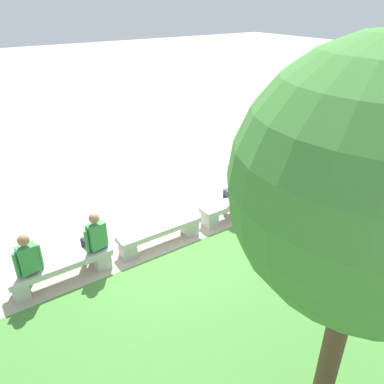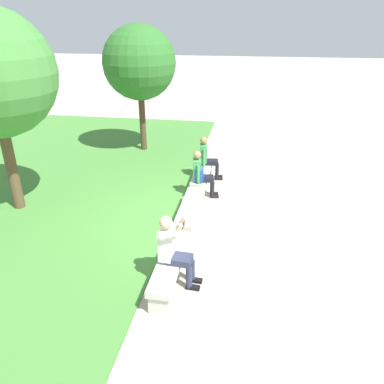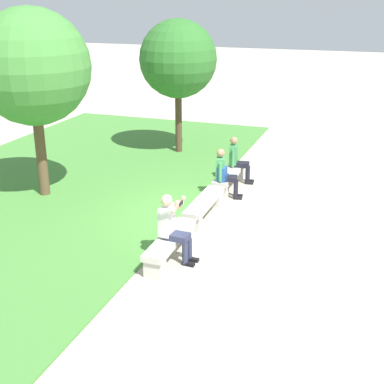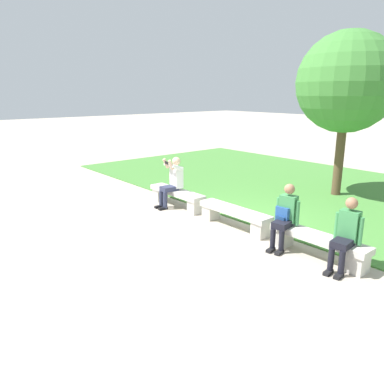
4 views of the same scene
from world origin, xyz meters
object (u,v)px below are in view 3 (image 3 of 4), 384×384
at_px(person_companion, 237,158).
at_px(person_photographer, 173,225).
at_px(backpack, 222,174).
at_px(tree_behind_wall, 32,67).
at_px(bench_main, 170,243).
at_px(bench_mid, 229,177).
at_px(person_distant, 225,172).
at_px(tree_left_background, 178,59).
at_px(bench_near, 204,205).

bearing_deg(person_companion, person_photographer, -179.86).
bearing_deg(backpack, tree_behind_wall, 106.78).
height_order(bench_main, person_photographer, person_photographer).
distance_m(bench_mid, person_companion, 0.66).
bearing_deg(person_distant, bench_mid, 5.33).
xyz_separation_m(backpack, tree_left_background, (3.51, 2.49, 2.32)).
relative_size(person_photographer, person_distant, 1.05).
bearing_deg(person_distant, person_companion, -0.04).
distance_m(bench_near, person_distant, 1.45).
height_order(bench_main, tree_left_background, tree_left_background).
xyz_separation_m(person_distant, person_companion, (1.23, -0.00, 0.00)).
height_order(person_companion, backpack, person_companion).
bearing_deg(tree_behind_wall, bench_main, -116.51).
relative_size(bench_near, tree_left_background, 0.46).
bearing_deg(bench_mid, person_companion, -7.01).
bearing_deg(tree_left_background, person_distant, -143.77).
distance_m(person_companion, tree_behind_wall, 5.67).
xyz_separation_m(person_photographer, tree_left_background, (7.02, 2.54, 2.21)).
bearing_deg(person_distant, backpack, 149.72).
xyz_separation_m(person_photographer, tree_behind_wall, (2.21, 4.37, 2.46)).
xyz_separation_m(person_companion, tree_behind_wall, (-2.60, 4.36, 2.53)).
distance_m(bench_mid, person_distant, 0.79).
bearing_deg(bench_main, person_companion, -0.80).
distance_m(person_distant, tree_left_background, 4.84).
bearing_deg(tree_behind_wall, tree_left_background, -20.78).
bearing_deg(person_companion, bench_mid, 172.99).
xyz_separation_m(bench_main, person_photographer, (-0.07, -0.08, 0.44)).
height_order(bench_main, backpack, backpack).
bearing_deg(person_distant, bench_near, 177.35).
xyz_separation_m(backpack, tree_behind_wall, (-1.30, 4.32, 2.58)).
relative_size(bench_mid, person_distant, 1.50).
bearing_deg(tree_left_background, bench_near, -153.10).
height_order(person_photographer, backpack, person_photographer).
height_order(person_photographer, tree_left_background, tree_left_background).
distance_m(bench_mid, tree_behind_wall, 5.57).
relative_size(person_companion, backpack, 2.94).
bearing_deg(tree_behind_wall, bench_mid, -64.35).
height_order(bench_main, person_distant, person_distant).
distance_m(person_photographer, person_companion, 4.80).
xyz_separation_m(bench_main, bench_near, (2.10, 0.00, 0.00)).
relative_size(tree_behind_wall, tree_left_background, 1.11).
xyz_separation_m(bench_mid, tree_left_background, (2.75, 2.46, 2.65)).
relative_size(bench_near, bench_mid, 1.00).
height_order(person_companion, tree_behind_wall, tree_behind_wall).
bearing_deg(bench_main, person_photographer, -131.32).
xyz_separation_m(bench_mid, person_companion, (0.54, -0.07, 0.37)).
height_order(bench_mid, person_companion, person_companion).
bearing_deg(person_companion, person_distant, 179.96).
bearing_deg(person_companion, tree_left_background, 48.74).
bearing_deg(tree_behind_wall, bench_near, -90.53).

